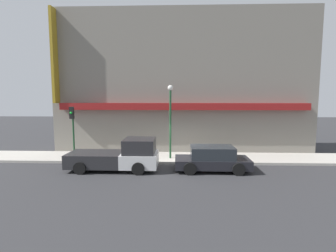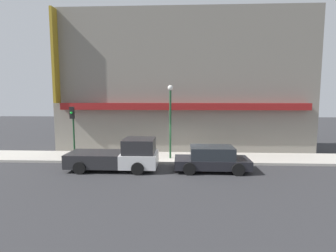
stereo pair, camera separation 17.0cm
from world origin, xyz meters
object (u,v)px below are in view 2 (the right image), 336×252
at_px(fire_hydrant, 220,155).
at_px(traffic_light, 73,123).
at_px(pickup_truck, 119,156).
at_px(parked_car, 212,159).
at_px(street_lamp, 170,112).

distance_m(fire_hydrant, traffic_light, 10.12).
relative_size(pickup_truck, fire_hydrant, 7.80).
relative_size(parked_car, street_lamp, 0.88).
relative_size(pickup_truck, traffic_light, 1.51).
relative_size(fire_hydrant, street_lamp, 0.14).
xyz_separation_m(pickup_truck, fire_hydrant, (6.33, 2.13, -0.32)).
bearing_deg(fire_hydrant, street_lamp, 175.39).
distance_m(parked_car, street_lamp, 4.35).
relative_size(parked_car, traffic_light, 1.23).
relative_size(fire_hydrant, traffic_light, 0.19).
bearing_deg(pickup_truck, parked_car, -1.98).
bearing_deg(street_lamp, parked_car, -43.46).
bearing_deg(fire_hydrant, parked_car, -111.07).
bearing_deg(street_lamp, traffic_light, -176.27).
xyz_separation_m(pickup_truck, traffic_light, (-3.58, 1.98, 1.77)).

